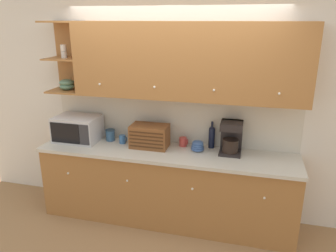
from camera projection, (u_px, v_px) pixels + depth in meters
ground_plane at (172, 205)px, 4.35m from camera, size 24.00×24.00×0.00m
wall_back at (173, 110)px, 3.97m from camera, size 5.38×0.06×2.60m
counter_unit at (166, 185)px, 3.93m from camera, size 3.00×0.63×0.90m
backsplash_panel at (172, 119)px, 3.97m from camera, size 2.98×0.01×0.61m
upper_cabinets at (184, 61)px, 3.54m from camera, size 2.98×0.38×0.83m
microwave at (78, 129)px, 4.07m from camera, size 0.54×0.40×0.31m
storage_canister at (110, 135)px, 4.09m from camera, size 0.12×0.12×0.14m
mug at (123, 139)px, 4.01m from camera, size 0.09×0.08×0.10m
bread_box at (150, 136)px, 3.87m from camera, size 0.44×0.27×0.27m
mug_blue_second at (183, 142)px, 3.91m from camera, size 0.10×0.09×0.11m
bowl_stack_on_counter at (198, 146)px, 3.78m from camera, size 0.16×0.16×0.12m
wine_bottle at (212, 136)px, 3.84m from camera, size 0.07×0.07×0.32m
coffee_maker at (231, 137)px, 3.67m from camera, size 0.24×0.24×0.38m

